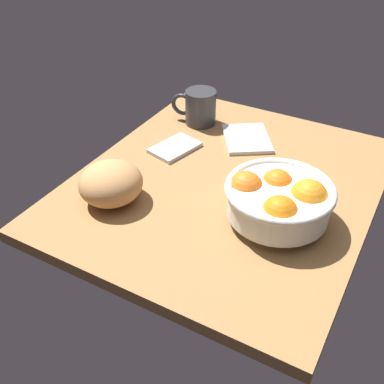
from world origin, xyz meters
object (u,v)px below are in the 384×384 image
object	(u,v)px
napkin_spare	(175,148)
mug	(199,107)
fruit_bowl	(279,199)
bread_loaf	(111,183)
napkin_folded	(247,139)

from	to	relation	value
napkin_spare	mug	world-z (taller)	mug
fruit_bowl	napkin_spare	xyz separation A→B (cm)	(-15.05, -34.31, -5.57)
fruit_bowl	bread_loaf	distance (cm)	36.95
bread_loaf	napkin_spare	xyz separation A→B (cm)	(-26.08, 0.93, -4.16)
fruit_bowl	mug	distance (cm)	47.79
napkin_folded	napkin_spare	world-z (taller)	same
fruit_bowl	napkin_spare	distance (cm)	37.88
napkin_spare	bread_loaf	bearing A→B (deg)	-2.05
fruit_bowl	napkin_folded	world-z (taller)	fruit_bowl
napkin_spare	napkin_folded	bearing A→B (deg)	132.99
napkin_spare	mug	bearing A→B (deg)	-174.52
bread_loaf	mug	bearing A→B (deg)	-179.13
napkin_folded	mug	size ratio (longest dim) A/B	1.15
napkin_folded	napkin_spare	bearing A→B (deg)	-47.01
fruit_bowl	napkin_spare	size ratio (longest dim) A/B	1.79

